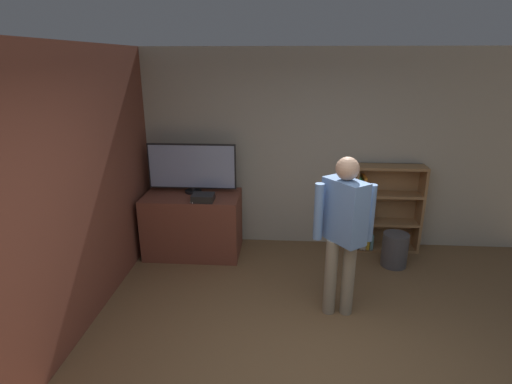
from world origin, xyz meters
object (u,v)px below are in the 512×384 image
television (192,168)px  game_console (203,198)px  person (343,225)px  bookshelf (379,211)px  waste_bin (395,250)px

television → game_console: bearing=-58.5°
television → person: 2.27m
television → bookshelf: 2.62m
waste_bin → game_console: bearing=-179.3°
bookshelf → waste_bin: bookshelf is taller
bookshelf → television: bearing=-175.6°
game_console → person: person is taller
game_console → person: 1.91m
game_console → waste_bin: bearing=0.7°
bookshelf → person: 1.78m
person → bookshelf: bearing=117.6°
person → waste_bin: size_ratio=3.82×
television → bookshelf: television is taller
bookshelf → waste_bin: (0.12, -0.49, -0.33)m
television → bookshelf: size_ratio=0.97×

